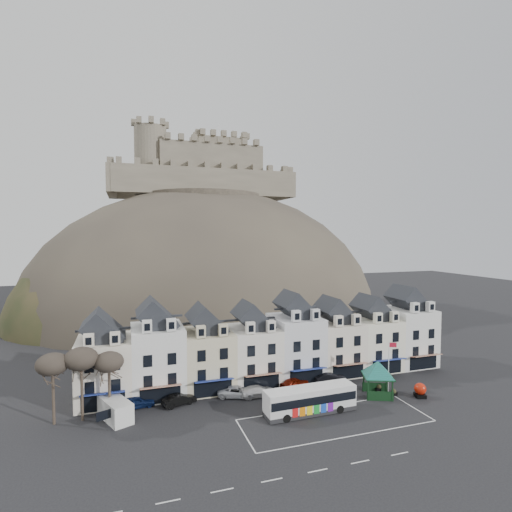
{
  "coord_description": "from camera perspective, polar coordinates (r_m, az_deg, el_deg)",
  "views": [
    {
      "loc": [
        -20.98,
        -38.87,
        21.78
      ],
      "look_at": [
        -0.25,
        24.0,
        18.02
      ],
      "focal_mm": 28.0,
      "sensor_mm": 36.0,
      "label": 1
    }
  ],
  "objects": [
    {
      "name": "tree_left_near",
      "position": [
        51.7,
        -20.28,
        -14.08
      ],
      "size": [
        3.43,
        3.43,
        7.84
      ],
      "color": "#352A21",
      "rests_on": "ground"
    },
    {
      "name": "car_white",
      "position": [
        56.24,
        0.28,
        -18.74
      ],
      "size": [
        5.04,
        2.11,
        1.45
      ],
      "primitive_type": "imported",
      "rotation": [
        0.0,
        0.0,
        1.59
      ],
      "color": "silver",
      "rests_on": "ground"
    },
    {
      "name": "planter_west",
      "position": [
        60.36,
        17.13,
        -17.52
      ],
      "size": [
        1.09,
        0.76,
        1.08
      ],
      "rotation": [
        0.0,
        0.0,
        0.01
      ],
      "color": "black",
      "rests_on": "ground"
    },
    {
      "name": "townhouse_terrace",
      "position": [
        61.03,
        2.78,
        -12.42
      ],
      "size": [
        54.4,
        9.35,
        11.8
      ],
      "color": "#EFE4CF",
      "rests_on": "ground"
    },
    {
      "name": "tree_left_mid",
      "position": [
        51.71,
        -23.71,
        -13.36
      ],
      "size": [
        3.78,
        3.78,
        8.64
      ],
      "color": "#352A21",
      "rests_on": "ground"
    },
    {
      "name": "castle",
      "position": [
        118.24,
        -7.73,
        12.18
      ],
      "size": [
        50.2,
        22.2,
        22.0
      ],
      "color": "#645B4C",
      "rests_on": "ground"
    },
    {
      "name": "car_navy",
      "position": [
        55.04,
        -16.78,
        -19.32
      ],
      "size": [
        4.85,
        2.62,
        1.57
      ],
      "primitive_type": "imported",
      "rotation": [
        0.0,
        0.0,
        1.75
      ],
      "color": "#0C1940",
      "rests_on": "ground"
    },
    {
      "name": "ground",
      "position": [
        49.24,
        9.85,
        -23.05
      ],
      "size": [
        300.0,
        300.0,
        0.0
      ],
      "primitive_type": "plane",
      "color": "black",
      "rests_on": "ground"
    },
    {
      "name": "flagpole",
      "position": [
        58.88,
        18.51,
        -14.36
      ],
      "size": [
        0.97,
        0.48,
        7.25
      ],
      "rotation": [
        0.0,
        0.0,
        -0.43
      ],
      "color": "silver",
      "rests_on": "ground"
    },
    {
      "name": "red_buoy",
      "position": [
        60.0,
        22.4,
        -17.29
      ],
      "size": [
        1.62,
        1.62,
        1.91
      ],
      "rotation": [
        0.0,
        0.0,
        -0.3
      ],
      "color": "black",
      "rests_on": "ground"
    },
    {
      "name": "castle_hill",
      "position": [
        112.2,
        -6.54,
        -7.91
      ],
      "size": [
        100.0,
        76.0,
        68.0
      ],
      "color": "#3A332D",
      "rests_on": "ground"
    },
    {
      "name": "white_van",
      "position": [
        52.58,
        -19.46,
        -19.98
      ],
      "size": [
        4.21,
        5.74,
        2.4
      ],
      "rotation": [
        0.0,
        0.0,
        0.41
      ],
      "color": "silver",
      "rests_on": "ground"
    },
    {
      "name": "bus",
      "position": [
        51.65,
        7.73,
        -19.57
      ],
      "size": [
        11.47,
        2.97,
        3.22
      ],
      "rotation": [
        0.0,
        0.0,
        0.03
      ],
      "color": "#262628",
      "rests_on": "ground"
    },
    {
      "name": "car_black",
      "position": [
        54.64,
        -10.92,
        -19.49
      ],
      "size": [
        4.57,
        2.79,
        1.42
      ],
      "primitive_type": "imported",
      "rotation": [
        0.0,
        0.0,
        1.89
      ],
      "color": "black",
      "rests_on": "ground"
    },
    {
      "name": "bus_shelter",
      "position": [
        57.65,
        17.01,
        -15.17
      ],
      "size": [
        6.97,
        6.97,
        4.77
      ],
      "rotation": [
        0.0,
        0.0,
        -0.39
      ],
      "color": "black",
      "rests_on": "ground"
    },
    {
      "name": "coach_bay_markings",
      "position": [
        51.1,
        11.28,
        -22.04
      ],
      "size": [
        22.0,
        7.5,
        0.01
      ],
      "primitive_type": "cube",
      "color": "silver",
      "rests_on": "ground"
    },
    {
      "name": "tree_left_far",
      "position": [
        52.18,
        -27.07,
        -13.68
      ],
      "size": [
        3.61,
        3.61,
        8.24
      ],
      "color": "#352A21",
      "rests_on": "ground"
    },
    {
      "name": "car_charcoal",
      "position": [
        61.75,
        10.41,
        -16.68
      ],
      "size": [
        4.84,
        1.8,
        1.58
      ],
      "primitive_type": "imported",
      "rotation": [
        0.0,
        0.0,
        1.55
      ],
      "color": "black",
      "rests_on": "ground"
    },
    {
      "name": "car_maroon",
      "position": [
        59.12,
        5.54,
        -17.59
      ],
      "size": [
        4.79,
        3.18,
        1.52
      ],
      "primitive_type": "imported",
      "rotation": [
        0.0,
        0.0,
        1.91
      ],
      "color": "#641105",
      "rests_on": "ground"
    },
    {
      "name": "planter_east",
      "position": [
        59.52,
        19.07,
        -17.93
      ],
      "size": [
        0.96,
        0.65,
        0.93
      ],
      "rotation": [
        0.0,
        0.0,
        0.07
      ],
      "color": "black",
      "rests_on": "ground"
    },
    {
      "name": "car_silver",
      "position": [
        56.18,
        -2.73,
        -18.78
      ],
      "size": [
        5.57,
        4.06,
        1.43
      ],
      "primitive_type": "imported",
      "rotation": [
        0.0,
        0.0,
        1.19
      ],
      "color": "silver",
      "rests_on": "ground"
    }
  ]
}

